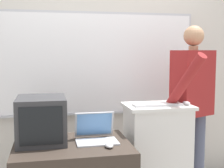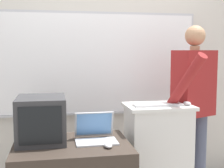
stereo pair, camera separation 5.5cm
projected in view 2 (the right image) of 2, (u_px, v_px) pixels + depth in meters
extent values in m
cube|color=beige|center=(104.00, 53.00, 3.45)|extent=(6.40, 0.12, 2.85)
cube|color=#B7B7BC|center=(87.00, 64.00, 3.36)|extent=(2.42, 0.02, 1.11)
cube|color=white|center=(87.00, 64.00, 3.35)|extent=(2.37, 0.02, 1.06)
cube|color=#B7B7BC|center=(88.00, 113.00, 3.39)|extent=(2.13, 0.04, 0.02)
cube|color=silver|center=(157.00, 158.00, 2.85)|extent=(0.54, 0.39, 0.93)
cube|color=silver|center=(158.00, 106.00, 2.80)|extent=(0.59, 0.42, 0.03)
cylinder|color=#474C60|center=(184.00, 159.00, 2.97)|extent=(0.13, 0.13, 0.83)
cylinder|color=#474C60|center=(199.00, 155.00, 3.09)|extent=(0.13, 0.13, 0.83)
cube|color=maroon|center=(194.00, 83.00, 2.95)|extent=(0.45, 0.36, 0.62)
cylinder|color=tan|center=(195.00, 48.00, 2.92)|extent=(0.09, 0.09, 0.04)
sphere|color=tan|center=(195.00, 36.00, 2.91)|extent=(0.19, 0.19, 0.19)
cylinder|color=maroon|center=(185.00, 82.00, 2.65)|extent=(0.24, 0.43, 0.52)
cylinder|color=maroon|center=(209.00, 84.00, 3.08)|extent=(0.08, 0.08, 0.59)
cube|color=#B7BABF|center=(96.00, 142.00, 2.42)|extent=(0.32, 0.21, 0.01)
cube|color=#B7BABF|center=(94.00, 124.00, 2.55)|extent=(0.32, 0.07, 0.21)
cube|color=#598CCC|center=(94.00, 124.00, 2.54)|extent=(0.28, 0.05, 0.18)
cube|color=silver|center=(158.00, 105.00, 2.74)|extent=(0.44, 0.13, 0.02)
ellipsoid|color=#BCBCC1|center=(108.00, 145.00, 2.30)|extent=(0.06, 0.10, 0.03)
ellipsoid|color=#BCBCC1|center=(187.00, 103.00, 2.78)|extent=(0.06, 0.10, 0.03)
cube|color=#333335|center=(41.00, 119.00, 2.45)|extent=(0.37, 0.43, 0.35)
cube|color=black|center=(40.00, 126.00, 2.23)|extent=(0.31, 0.01, 0.28)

